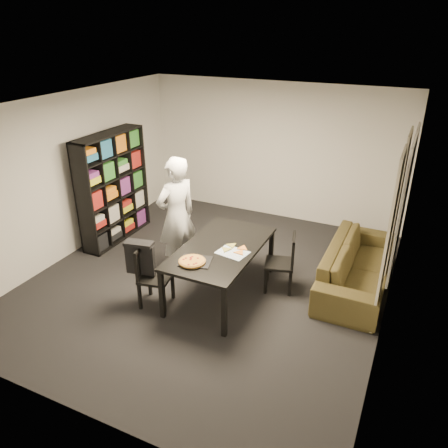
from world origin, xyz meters
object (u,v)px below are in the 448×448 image
at_px(person, 177,216).
at_px(pepperoni_pizza, 192,261).
at_px(chair_left, 149,272).
at_px(sofa, 358,266).
at_px(baking_tray, 196,261).
at_px(bookshelf, 113,188).
at_px(chair_right, 286,259).
at_px(dining_table, 221,251).

xyz_separation_m(person, pepperoni_pizza, (0.73, -0.86, -0.15)).
xyz_separation_m(chair_left, sofa, (2.49, 1.68, -0.17)).
relative_size(baking_tray, sofa, 0.18).
xyz_separation_m(bookshelf, person, (1.58, -0.52, -0.03)).
distance_m(person, baking_tray, 1.12).
xyz_separation_m(bookshelf, baking_tray, (2.33, -1.32, -0.20)).
xyz_separation_m(bookshelf, chair_left, (1.69, -1.45, -0.46)).
bearing_deg(person, sofa, 130.78).
relative_size(bookshelf, pepperoni_pizza, 5.43).
bearing_deg(pepperoni_pizza, person, 130.54).
relative_size(chair_left, baking_tray, 2.17).
bearing_deg(baking_tray, person, 133.10).
height_order(chair_left, chair_right, chair_left).
bearing_deg(bookshelf, chair_left, -40.77).
bearing_deg(sofa, chair_right, 120.86).
relative_size(dining_table, chair_left, 2.06).
height_order(dining_table, sofa, dining_table).
bearing_deg(chair_left, dining_table, -61.60).
xyz_separation_m(chair_left, baking_tray, (0.65, 0.13, 0.26)).
bearing_deg(person, dining_table, 96.06).
relative_size(bookshelf, person, 1.03).
relative_size(person, baking_tray, 4.60).
bearing_deg(pepperoni_pizza, chair_right, 48.05).
bearing_deg(chair_right, bookshelf, -111.22).
height_order(person, sofa, person).
xyz_separation_m(bookshelf, chair_right, (3.24, -0.33, -0.46)).
bearing_deg(pepperoni_pizza, dining_table, 75.60).
relative_size(chair_left, chair_right, 1.00).
height_order(dining_table, chair_right, chair_right).
bearing_deg(chair_right, pepperoni_pizza, -57.27).
height_order(bookshelf, person, bookshelf).
bearing_deg(chair_right, baking_tray, -57.95).
relative_size(chair_left, pepperoni_pizza, 2.48).
xyz_separation_m(bookshelf, pepperoni_pizza, (2.31, -1.37, -0.18)).
distance_m(chair_right, pepperoni_pizza, 1.42).
distance_m(chair_left, person, 1.03).
height_order(pepperoni_pizza, sofa, pepperoni_pizza).
height_order(bookshelf, dining_table, bookshelf).
bearing_deg(sofa, pepperoni_pizza, 130.52).
distance_m(dining_table, person, 0.96).
bearing_deg(person, pepperoni_pizza, 65.40).
bearing_deg(dining_table, chair_right, 31.30).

